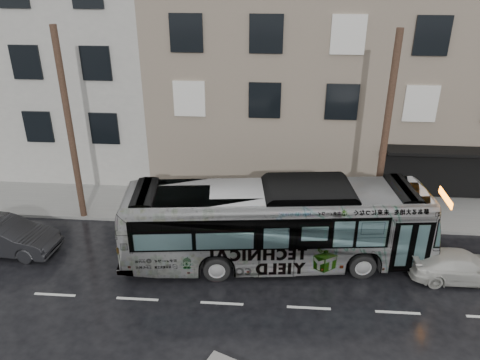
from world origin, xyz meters
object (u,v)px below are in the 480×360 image
object	(u,v)px
sign_post	(400,205)
utility_pole_front	(385,137)
bus	(276,224)
white_sedan	(460,266)
dark_sedan	(5,236)
utility_pole_rear	(70,128)

from	to	relation	value
sign_post	utility_pole_front	bearing A→B (deg)	180.00
bus	white_sedan	distance (m)	7.43
white_sedan	sign_post	bearing A→B (deg)	23.32
bus	white_sedan	size ratio (longest dim) A/B	3.14
dark_sedan	bus	bearing A→B (deg)	-83.76
utility_pole_rear	sign_post	bearing A→B (deg)	0.00
utility_pole_rear	dark_sedan	size ratio (longest dim) A/B	1.98
utility_pole_front	bus	distance (m)	6.11
utility_pole_front	utility_pole_rear	distance (m)	14.00
sign_post	white_sedan	world-z (taller)	sign_post
utility_pole_rear	white_sedan	world-z (taller)	utility_pole_rear
utility_pole_front	dark_sedan	world-z (taller)	utility_pole_front
utility_pole_rear	dark_sedan	distance (m)	5.45
utility_pole_front	bus	xyz separation A→B (m)	(-4.57, -2.86, -2.89)
utility_pole_rear	utility_pole_front	bearing A→B (deg)	0.00
sign_post	bus	world-z (taller)	bus
sign_post	white_sedan	distance (m)	3.98
utility_pole_front	white_sedan	xyz separation A→B (m)	(2.74, -3.55, -4.06)
sign_post	dark_sedan	xyz separation A→B (m)	(-17.31, -3.09, -0.60)
utility_pole_rear	sign_post	size ratio (longest dim) A/B	3.75
utility_pole_front	bus	bearing A→B (deg)	-147.97
bus	utility_pole_rear	bearing A→B (deg)	66.74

